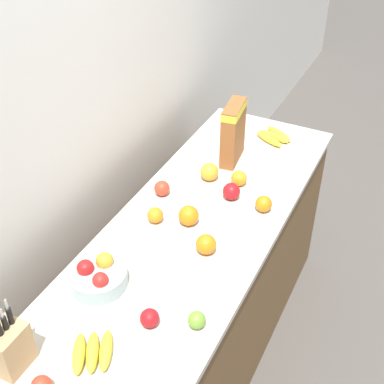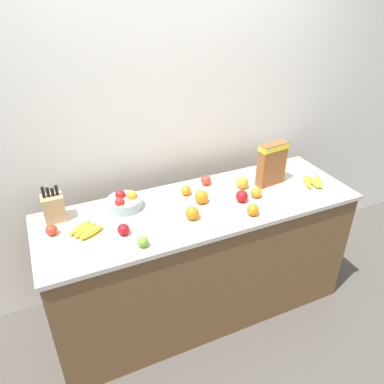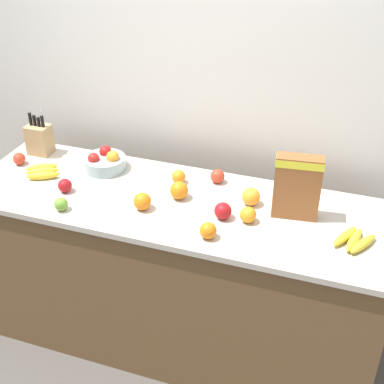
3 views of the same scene
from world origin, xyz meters
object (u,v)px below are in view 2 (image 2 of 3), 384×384
Objects in this scene: apple_front at (242,196)px; orange_mid_right at (242,182)px; apple_leftmost at (123,229)px; knife_block at (54,207)px; apple_rear at (206,180)px; orange_near_bowl at (256,192)px; orange_front_center at (186,190)px; banana_bunch_right at (86,230)px; apple_rightmost at (51,230)px; apple_near_bananas at (143,242)px; orange_front_right at (253,210)px; orange_back_center at (192,213)px; cereal_box at (272,162)px; fruit_bowl at (125,202)px; banana_bunch_left at (313,181)px; orange_front_left at (201,197)px.

apple_front is 0.92× the size of orange_mid_right.
apple_leftmost is at bearing -168.35° from orange_mid_right.
knife_block is 3.39× the size of apple_front.
apple_rear is 0.37m from orange_near_bowl.
orange_near_bowl is at bearing -28.06° from orange_front_center.
banana_bunch_right is 1.11m from orange_near_bowl.
apple_rightmost reaches higher than apple_near_bananas.
apple_leftmost is 0.92× the size of orange_front_right.
orange_mid_right is at bearing 70.40° from orange_front_right.
orange_back_center reaches higher than apple_rightmost.
apple_front is (0.11, -0.30, 0.00)m from apple_rear.
apple_near_bananas is 0.92× the size of orange_front_center.
cereal_box is 3.55× the size of orange_mid_right.
orange_front_center is (0.84, -0.06, -0.05)m from knife_block.
orange_near_bowl is (1.29, -0.13, 0.00)m from apple_rightmost.
knife_block is 1.02m from apple_rear.
orange_mid_right is (1.09, 0.08, 0.02)m from banana_bunch_right.
banana_bunch_right is at bearing 151.97° from apple_leftmost.
orange_near_bowl is at bearing -15.53° from fruit_bowl.
apple_leftmost is at bearing 114.04° from apple_near_bananas.
apple_leftmost is 0.93× the size of orange_near_bowl.
orange_front_center is at bearing 165.19° from banana_bunch_left.
orange_back_center is 1.20× the size of orange_front_center.
banana_bunch_left is at bearing 14.93° from orange_front_right.
fruit_bowl is at bearing 12.85° from apple_rightmost.
orange_front_center is (0.70, 0.16, 0.01)m from banana_bunch_right.
banana_bunch_left is 2.33× the size of orange_front_left.
orange_front_center reaches higher than banana_bunch_left.
apple_leftmost is 0.80m from apple_front.
apple_rightmost is at bearing 172.59° from cereal_box.
apple_near_bananas is (0.44, -0.32, -0.00)m from apple_rightmost.
knife_block reaches higher than apple_leftmost.
apple_leftmost is 0.86× the size of apple_front.
orange_near_bowl is at bearing 178.49° from banana_bunch_left.
fruit_bowl is at bearing 169.38° from banana_bunch_left.
apple_leftmost is at bearing 170.31° from orange_front_right.
orange_front_center is 0.81× the size of orange_mid_right.
banana_bunch_right is 1.09m from orange_mid_right.
apple_front reaches higher than banana_bunch_right.
knife_block is 0.62m from apple_near_bananas.
apple_rear reaches higher than banana_bunch_right.
orange_near_bowl is at bearing -12.48° from knife_block.
orange_front_center is at bearing 142.36° from apple_front.
banana_bunch_right is 3.04× the size of orange_front_center.
orange_back_center is (-0.38, -0.05, 0.00)m from apple_front.
orange_front_right is at bearing -96.76° from apple_front.
knife_block is 0.84m from orange_front_center.
apple_front is at bearing -68.97° from apple_rear.
cereal_box is at bearing 16.42° from apple_near_bananas.
apple_front is (1.18, -0.14, 0.01)m from apple_rightmost.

